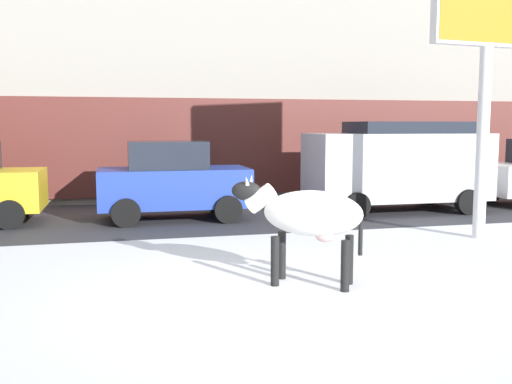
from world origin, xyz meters
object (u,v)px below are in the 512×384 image
object	(u,v)px
billboard	(489,16)
car_blue_hatchback	(173,181)
pedestrian_by_cars	(434,166)
cow_holstein	(309,214)
pedestrian_near_billboard	(39,174)
car_silver_van	(398,164)

from	to	relation	value
billboard	car_blue_hatchback	size ratio (longest dim) A/B	1.58
car_blue_hatchback	pedestrian_by_cars	size ratio (longest dim) A/B	2.03
cow_holstein	billboard	size ratio (longest dim) A/B	0.33
pedestrian_near_billboard	pedestrian_by_cars	size ratio (longest dim) A/B	1.00
pedestrian_by_cars	pedestrian_near_billboard	bearing A→B (deg)	180.00
billboard	car_blue_hatchback	distance (m)	7.61
pedestrian_near_billboard	car_silver_van	bearing A→B (deg)	-20.84
car_blue_hatchback	pedestrian_by_cars	distance (m)	9.57
cow_holstein	billboard	xyz separation A→B (m)	(4.41, 2.38, 3.31)
car_blue_hatchback	pedestrian_by_cars	world-z (taller)	car_blue_hatchback
car_blue_hatchback	pedestrian_by_cars	xyz separation A→B (m)	(8.94, 3.42, -0.05)
car_silver_van	cow_holstein	bearing A→B (deg)	-126.73
car_blue_hatchback	pedestrian_near_billboard	bearing A→B (deg)	134.67
car_blue_hatchback	pedestrian_near_billboard	size ratio (longest dim) A/B	2.03
cow_holstein	pedestrian_near_billboard	size ratio (longest dim) A/B	1.06
pedestrian_near_billboard	pedestrian_by_cars	xyz separation A→B (m)	(12.32, 0.00, 0.00)
cow_holstein	pedestrian_by_cars	world-z (taller)	pedestrian_by_cars
car_blue_hatchback	car_silver_van	xyz separation A→B (m)	(5.80, -0.08, 0.32)
cow_holstein	car_blue_hatchback	world-z (taller)	car_blue_hatchback
cow_holstein	pedestrian_by_cars	distance (m)	12.25
car_silver_van	pedestrian_by_cars	world-z (taller)	car_silver_van
billboard	pedestrian_near_billboard	size ratio (longest dim) A/B	3.21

